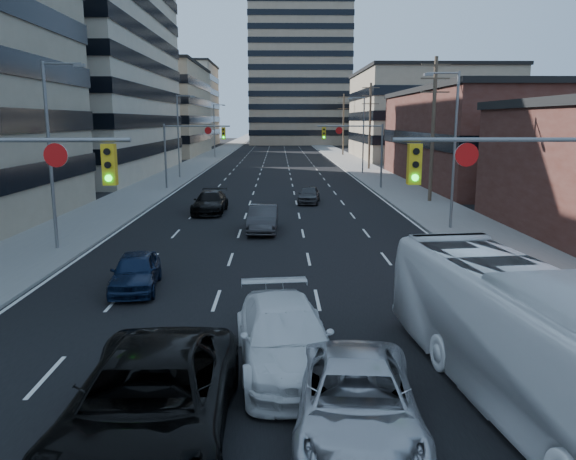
% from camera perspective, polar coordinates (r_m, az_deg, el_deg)
% --- Properties ---
extents(road_surface, '(18.00, 300.00, 0.02)m').
position_cam_1_polar(road_surface, '(137.29, -1.15, 8.44)').
color(road_surface, black).
rests_on(road_surface, ground).
extents(sidewalk_left, '(5.00, 300.00, 0.15)m').
position_cam_1_polar(sidewalk_left, '(137.81, -5.99, 8.42)').
color(sidewalk_left, slate).
rests_on(sidewalk_left, ground).
extents(sidewalk_right, '(5.00, 300.00, 0.15)m').
position_cam_1_polar(sidewalk_right, '(137.73, 3.69, 8.46)').
color(sidewalk_right, slate).
rests_on(sidewalk_right, ground).
extents(office_left_mid, '(26.00, 34.00, 28.00)m').
position_cam_1_polar(office_left_mid, '(72.94, -24.06, 16.20)').
color(office_left_mid, '#ADA089').
rests_on(office_left_mid, ground).
extents(office_left_far, '(20.00, 30.00, 16.00)m').
position_cam_1_polar(office_left_far, '(109.91, -14.10, 11.63)').
color(office_left_far, gray).
rests_on(office_left_far, ground).
extents(storefront_right_mid, '(20.00, 30.00, 9.00)m').
position_cam_1_polar(storefront_right_mid, '(61.84, 21.70, 8.62)').
color(storefront_right_mid, '#472119').
rests_on(storefront_right_mid, ground).
extents(office_right_far, '(22.00, 28.00, 14.00)m').
position_cam_1_polar(office_right_far, '(98.27, 13.78, 11.16)').
color(office_right_far, gray).
rests_on(office_right_far, ground).
extents(apartment_tower, '(26.00, 26.00, 58.00)m').
position_cam_1_polar(apartment_tower, '(158.87, 1.12, 19.28)').
color(apartment_tower, gray).
rests_on(apartment_tower, ground).
extents(bg_block_left, '(24.00, 24.00, 20.00)m').
position_cam_1_polar(bg_block_left, '(149.91, -12.18, 12.24)').
color(bg_block_left, '#ADA089').
rests_on(bg_block_left, ground).
extents(bg_block_right, '(22.00, 22.00, 12.00)m').
position_cam_1_polar(bg_block_right, '(140.73, 12.22, 10.70)').
color(bg_block_right, gray).
rests_on(bg_block_right, ground).
extents(signal_near_right, '(6.59, 0.33, 6.00)m').
position_cam_1_polar(signal_near_right, '(16.81, 23.79, 3.35)').
color(signal_near_right, slate).
rests_on(signal_near_right, ground).
extents(signal_far_left, '(6.09, 0.33, 6.00)m').
position_cam_1_polar(signal_far_left, '(52.81, -9.91, 8.73)').
color(signal_far_left, slate).
rests_on(signal_far_left, ground).
extents(signal_far_right, '(6.09, 0.33, 6.00)m').
position_cam_1_polar(signal_far_right, '(52.68, 7.03, 8.81)').
color(signal_far_right, slate).
rests_on(signal_far_right, ground).
extents(utility_pole_block, '(2.20, 0.28, 11.00)m').
position_cam_1_polar(utility_pole_block, '(44.73, 14.52, 10.04)').
color(utility_pole_block, '#4C3D2D').
rests_on(utility_pole_block, ground).
extents(utility_pole_midblock, '(2.20, 0.28, 11.00)m').
position_cam_1_polar(utility_pole_midblock, '(74.09, 8.32, 10.55)').
color(utility_pole_midblock, '#4C3D2D').
rests_on(utility_pole_midblock, ground).
extents(utility_pole_distant, '(2.20, 0.28, 11.00)m').
position_cam_1_polar(utility_pole_distant, '(103.82, 5.65, 10.73)').
color(utility_pole_distant, '#4C3D2D').
rests_on(utility_pole_distant, ground).
extents(streetlight_left_near, '(2.03, 0.22, 9.00)m').
position_cam_1_polar(streetlight_left_near, '(29.23, -22.80, 7.75)').
color(streetlight_left_near, slate).
rests_on(streetlight_left_near, ground).
extents(streetlight_left_mid, '(2.03, 0.22, 9.00)m').
position_cam_1_polar(streetlight_left_mid, '(63.09, -10.95, 9.73)').
color(streetlight_left_mid, slate).
rests_on(streetlight_left_mid, ground).
extents(streetlight_left_far, '(2.03, 0.22, 9.00)m').
position_cam_1_polar(streetlight_left_far, '(97.75, -7.41, 10.24)').
color(streetlight_left_far, slate).
rests_on(streetlight_left_far, ground).
extents(streetlight_right_near, '(2.03, 0.22, 9.00)m').
position_cam_1_polar(streetlight_right_near, '(33.66, 16.34, 8.49)').
color(streetlight_right_near, slate).
rests_on(streetlight_right_near, ground).
extents(streetlight_right_far, '(2.03, 0.22, 9.00)m').
position_cam_1_polar(streetlight_right_far, '(67.89, 7.54, 9.92)').
color(streetlight_right_far, slate).
rests_on(streetlight_right_far, ground).
extents(black_pickup, '(3.14, 6.72, 1.86)m').
position_cam_1_polar(black_pickup, '(11.68, -13.86, -16.71)').
color(black_pickup, black).
rests_on(black_pickup, ground).
extents(white_van, '(2.95, 6.00, 1.68)m').
position_cam_1_polar(white_van, '(14.69, -0.35, -10.79)').
color(white_van, silver).
rests_on(white_van, ground).
extents(silver_suv, '(2.87, 5.52, 1.49)m').
position_cam_1_polar(silver_suv, '(11.91, 7.03, -16.88)').
color(silver_suv, '#B2B2B7').
rests_on(silver_suv, ground).
extents(transit_bus, '(4.00, 11.50, 3.14)m').
position_cam_1_polar(transit_bus, '(13.51, 23.88, -10.47)').
color(transit_bus, white).
rests_on(transit_bus, ground).
extents(sedan_blue, '(2.13, 4.31, 1.41)m').
position_cam_1_polar(sedan_blue, '(22.00, -15.22, -4.08)').
color(sedan_blue, '#0D1A34').
rests_on(sedan_blue, ground).
extents(sedan_grey_center, '(1.74, 4.64, 1.52)m').
position_cam_1_polar(sedan_grey_center, '(32.25, -2.55, 1.15)').
color(sedan_grey_center, '#303032').
rests_on(sedan_grey_center, ground).
extents(sedan_black_far, '(2.25, 5.21, 1.50)m').
position_cam_1_polar(sedan_black_far, '(39.13, -7.91, 2.79)').
color(sedan_black_far, black).
rests_on(sedan_black_far, ground).
extents(sedan_grey_right, '(2.04, 4.06, 1.33)m').
position_cam_1_polar(sedan_grey_right, '(43.49, 2.15, 3.60)').
color(sedan_grey_right, '#3A3A3D').
rests_on(sedan_grey_right, ground).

